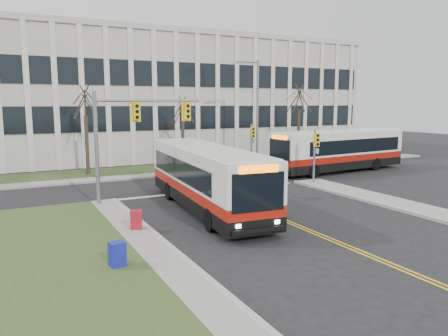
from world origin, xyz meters
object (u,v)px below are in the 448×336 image
(streetlight, at_px, (256,107))
(directory_sign, at_px, (192,155))
(bus_cross, at_px, (339,151))
(newspaper_box_blue, at_px, (117,256))
(bus_main, at_px, (206,179))
(newspaper_box_red, at_px, (136,221))

(streetlight, height_order, directory_sign, streetlight)
(bus_cross, xyz_separation_m, newspaper_box_blue, (-21.22, -13.15, -1.18))
(directory_sign, height_order, bus_main, bus_main)
(newspaper_box_blue, distance_m, newspaper_box_red, 4.35)
(directory_sign, xyz_separation_m, bus_main, (-4.88, -13.66, 0.45))
(streetlight, distance_m, newspaper_box_blue, 25.41)
(directory_sign, height_order, newspaper_box_red, directory_sign)
(streetlight, bearing_deg, newspaper_box_red, -135.29)
(newspaper_box_red, bearing_deg, newspaper_box_blue, -97.35)
(directory_sign, height_order, newspaper_box_blue, directory_sign)
(bus_main, bearing_deg, directory_sign, 75.22)
(bus_main, bearing_deg, newspaper_box_blue, -129.59)
(streetlight, distance_m, bus_cross, 8.02)
(newspaper_box_blue, height_order, newspaper_box_red, same)
(newspaper_box_red, bearing_deg, bus_cross, 41.78)
(newspaper_box_red, bearing_deg, streetlight, 61.25)
(newspaper_box_red, bearing_deg, bus_main, 44.26)
(directory_sign, relative_size, bus_cross, 0.16)
(newspaper_box_blue, relative_size, newspaper_box_red, 1.00)
(bus_cross, xyz_separation_m, newspaper_box_red, (-19.45, -9.17, -1.18))
(bus_main, bearing_deg, bus_cross, 29.37)
(directory_sign, relative_size, newspaper_box_blue, 2.11)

